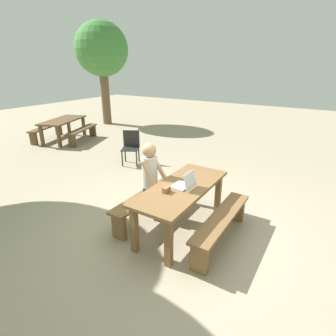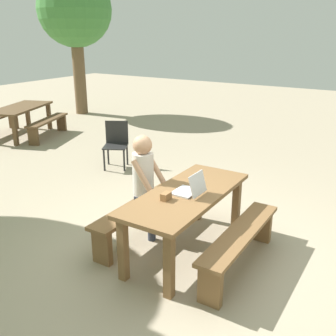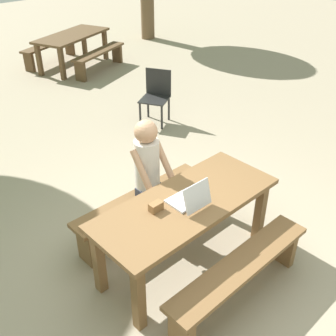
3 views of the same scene
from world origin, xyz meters
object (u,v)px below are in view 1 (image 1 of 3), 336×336
Objects in this scene: person_seated at (152,175)px; plastic_chair at (131,146)px; small_pouch at (166,190)px; picnic_table_front at (182,193)px; tree_right at (102,50)px; picnic_table_mid at (63,123)px; laptop at (185,184)px.

person_seated is 2.82m from plastic_chair.
small_pouch is 0.14× the size of plastic_chair.
small_pouch is at bearing -70.61° from plastic_chair.
tree_right is at bearing 51.65° from picnic_table_front.
picnic_table_mid is at bearing -165.09° from tree_right.
picnic_table_front is 0.94× the size of picnic_table_mid.
picnic_table_front is at bearing -98.47° from person_seated.
picnic_table_front is 0.19m from laptop.
small_pouch reaches higher than picnic_table_mid.
person_seated is at bearing -98.27° from laptop.
laptop is at bearing -99.23° from person_seated.
tree_right is (5.80, 6.86, 2.24)m from small_pouch.
laptop is at bearing -65.38° from plastic_chair.
picnic_table_mid is (2.60, 6.23, -0.20)m from laptop.
person_seated is 0.66× the size of picnic_table_mid.
picnic_table_mid is (2.58, 6.17, -0.02)m from picnic_table_front.
person_seated reaches higher than picnic_table_mid.
laptop is (-0.02, -0.06, 0.18)m from picnic_table_front.
plastic_chair reaches higher than picnic_table_mid.
person_seated is at bearing -130.58° from tree_right.
laptop is at bearing -107.73° from picnic_table_front.
small_pouch is (-0.29, 0.15, -0.02)m from laptop.
small_pouch is 6.73m from picnic_table_mid.
person_seated is (0.10, 0.64, 0.13)m from picnic_table_front.
tree_right is (5.50, 6.95, 2.40)m from picnic_table_front.
tree_right reaches higher than person_seated.
small_pouch is 9.26m from tree_right.
picnic_table_mid is (2.48, 5.53, -0.15)m from person_seated.
picnic_table_mid is 3.87m from tree_right.
small_pouch is (-0.31, 0.09, 0.16)m from picnic_table_front.
tree_right is (2.92, 0.78, 2.42)m from picnic_table_mid.
laptop is 0.08× the size of tree_right.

